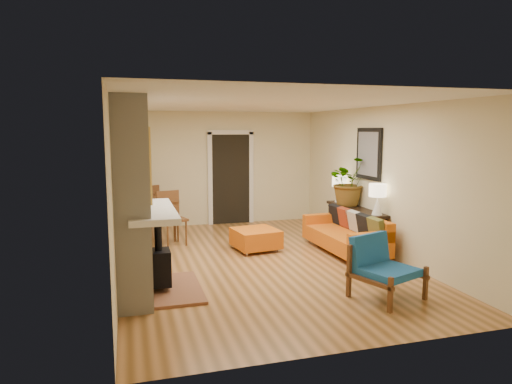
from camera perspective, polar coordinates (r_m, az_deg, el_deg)
room_shell at (r=10.15m, az=-0.51°, el=2.43°), size 6.50×6.50×6.50m
fireplace at (r=6.18m, az=-14.95°, el=-1.32°), size 1.09×1.68×2.60m
sofa at (r=8.42m, az=11.45°, el=-5.13°), size 0.88×1.92×0.75m
ottoman at (r=8.39m, az=-0.03°, el=-5.76°), size 0.86×0.86×0.38m
blue_chair at (r=6.30m, az=15.32°, el=-8.66°), size 0.98×0.97×0.81m
dining_table at (r=9.42m, az=-12.61°, el=-1.68°), size 1.21×1.94×1.02m
console_table at (r=8.88m, az=12.30°, el=-2.85°), size 0.34×1.85×0.72m
lamp_near at (r=8.14m, az=14.94°, el=-0.43°), size 0.30×0.30×0.54m
lamp_far at (r=9.41m, az=10.39°, el=0.79°), size 0.30×0.30×0.54m
houseplant at (r=9.01m, az=11.58°, el=1.33°), size 0.89×0.78×0.95m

